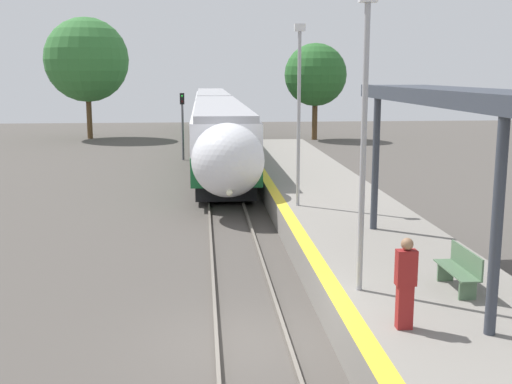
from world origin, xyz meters
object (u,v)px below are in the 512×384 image
train (215,119)px  platform_bench (461,268)px  lamppost_near (364,127)px  person_waiting (406,282)px  lamppost_mid (299,105)px  railway_signal (183,119)px

train → platform_bench: size_ratio=30.00×
train → lamppost_near: bearing=-86.0°
platform_bench → person_waiting: size_ratio=0.95×
train → platform_bench: train is taller
train → platform_bench: 34.10m
train → lamppost_near: 33.77m
train → lamppost_near: (2.34, -33.62, 2.21)m
lamppost_near → lamppost_mid: (0.00, 8.88, 0.00)m
railway_signal → lamppost_mid: size_ratio=0.68×
train → lamppost_mid: 24.95m
train → railway_signal: bearing=-110.7°
railway_signal → lamppost_near: (4.50, -27.87, 1.79)m
railway_signal → lamppost_near: size_ratio=0.68×
person_waiting → platform_bench: bearing=46.6°
platform_bench → lamppost_mid: 9.78m
train → lamppost_mid: size_ratio=7.84×
train → railway_signal: 6.16m
train → lamppost_mid: (2.34, -24.74, 2.21)m
person_waiting → lamppost_mid: 11.30m
lamppost_mid → railway_signal: bearing=103.3°
lamppost_near → platform_bench: bearing=-4.8°
person_waiting → lamppost_mid: (-0.30, 11.00, 2.60)m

